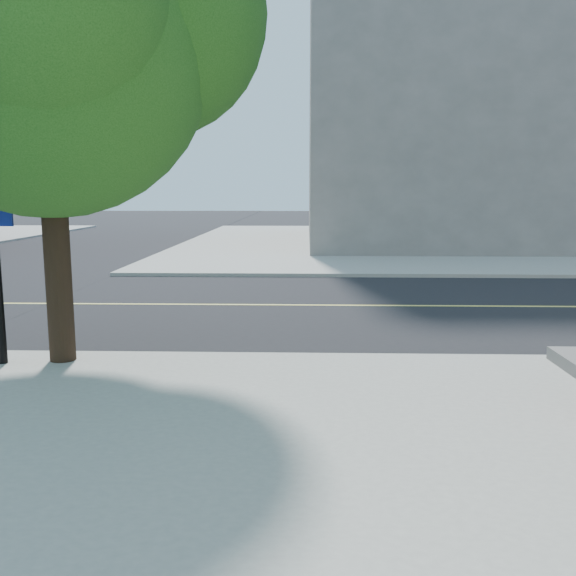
{
  "coord_description": "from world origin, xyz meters",
  "views": [
    {
      "loc": [
        4.9,
        -9.03,
        2.54
      ],
      "look_at": [
        4.65,
        -1.19,
        1.3
      ],
      "focal_mm": 38.36,
      "sensor_mm": 36.0,
      "label": 1
    }
  ],
  "objects": [
    {
      "name": "road_ew",
      "position": [
        0.0,
        4.5,
        0.01
      ],
      "size": [
        140.0,
        9.0,
        0.01
      ],
      "primitive_type": "cube",
      "color": "black",
      "rests_on": "ground"
    },
    {
      "name": "sidewalk_ne",
      "position": [
        13.5,
        21.5,
        0.06
      ],
      "size": [
        29.0,
        25.0,
        0.12
      ],
      "primitive_type": "cube",
      "color": "#9A9990",
      "rests_on": "ground"
    },
    {
      "name": "filler_ne",
      "position": [
        14.0,
        22.0,
        7.12
      ],
      "size": [
        18.0,
        16.0,
        14.0
      ],
      "primitive_type": "cube",
      "color": "slate",
      "rests_on": "sidewalk_ne"
    },
    {
      "name": "street_tree",
      "position": [
        1.49,
        -0.49,
        4.92
      ],
      "size": [
        5.6,
        5.09,
        7.44
      ],
      "rotation": [
        0.0,
        0.0,
        -0.29
      ],
      "color": "black",
      "rests_on": "sidewalk_se"
    }
  ]
}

